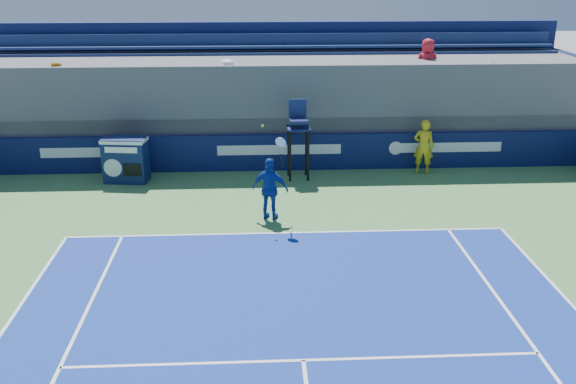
{
  "coord_description": "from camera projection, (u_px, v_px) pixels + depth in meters",
  "views": [
    {
      "loc": [
        -0.74,
        -2.92,
        6.47
      ],
      "look_at": [
        0.0,
        11.5,
        1.25
      ],
      "focal_mm": 40.0,
      "sensor_mm": 36.0,
      "label": 1
    }
  ],
  "objects": [
    {
      "name": "umpire_chair",
      "position": [
        298.0,
        131.0,
        19.74
      ],
      "size": [
        0.73,
        0.73,
        2.48
      ],
      "color": "black",
      "rests_on": "ground"
    },
    {
      "name": "tennis_player",
      "position": [
        270.0,
        189.0,
        16.76
      ],
      "size": [
        1.06,
        0.72,
        2.57
      ],
      "color": "#123696",
      "rests_on": "apron"
    },
    {
      "name": "ball_person",
      "position": [
        424.0,
        147.0,
        20.41
      ],
      "size": [
        0.73,
        0.57,
        1.76
      ],
      "primitive_type": "imported",
      "rotation": [
        0.0,
        0.0,
        2.88
      ],
      "color": "gold",
      "rests_on": "apron"
    },
    {
      "name": "match_clock",
      "position": [
        126.0,
        159.0,
        19.69
      ],
      "size": [
        1.4,
        0.89,
        1.4
      ],
      "color": "#0E1B49",
      "rests_on": "ground"
    },
    {
      "name": "back_hoarding",
      "position": [
        279.0,
        152.0,
        20.84
      ],
      "size": [
        20.4,
        0.21,
        1.2
      ],
      "color": "#0C1343",
      "rests_on": "ground"
    },
    {
      "name": "stadium_seating",
      "position": [
        277.0,
        102.0,
        22.34
      ],
      "size": [
        21.0,
        4.05,
        4.4
      ],
      "color": "#55555B",
      "rests_on": "ground"
    }
  ]
}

